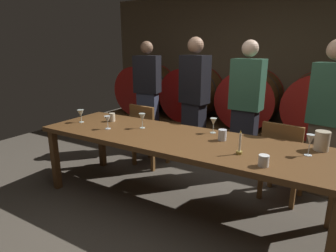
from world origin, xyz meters
name	(u,v)px	position (x,y,z in m)	size (l,w,h in m)	color
ground_plane	(177,216)	(0.00, 0.00, 0.00)	(7.74, 7.74, 0.00)	#4C443A
back_wall	(259,68)	(0.00, 2.98, 1.28)	(5.96, 0.24, 2.56)	brown
barrel_shelf	(246,135)	(0.00, 2.43, 0.18)	(5.36, 0.90, 0.36)	brown
wine_barrel_far_left	(146,89)	(-2.05, 2.43, 0.82)	(0.92, 0.83, 0.92)	brown
wine_barrel_left	(192,93)	(-1.03, 2.43, 0.82)	(0.92, 0.83, 0.92)	brown
wine_barrel_center	(250,98)	(0.01, 2.43, 0.82)	(0.92, 0.83, 0.92)	brown
wine_barrel_right	(318,104)	(1.00, 2.43, 0.82)	(0.92, 0.83, 0.92)	brown
dining_table	(177,143)	(-0.11, 0.18, 0.70)	(2.97, 0.89, 0.76)	brown
chair_left	(147,132)	(-0.96, 0.88, 0.49)	(0.44, 0.44, 0.88)	brown
chair_right	(282,158)	(0.80, 0.85, 0.49)	(0.45, 0.45, 0.88)	brown
guest_far_left	(148,96)	(-1.35, 1.46, 0.88)	(0.42, 0.31, 1.71)	#33384C
guest_center_left	(194,100)	(-0.51, 1.40, 0.91)	(0.42, 0.31, 1.76)	black
guest_center_right	(246,109)	(0.25, 1.32, 0.87)	(0.40, 0.27, 1.71)	black
guest_far_right	(327,118)	(1.15, 1.26, 0.88)	(0.43, 0.33, 1.70)	brown
candle_center	(240,148)	(0.56, 0.04, 0.82)	(0.05, 0.05, 0.21)	olive
pitcher	(322,141)	(1.14, 0.49, 0.84)	(0.12, 0.12, 0.17)	beige
wine_glass_far_left	(81,113)	(-1.37, 0.11, 0.87)	(0.08, 0.08, 0.15)	silver
wine_glass_left	(107,120)	(-0.90, 0.05, 0.86)	(0.07, 0.07, 0.14)	white
wine_glass_center	(142,118)	(-0.60, 0.27, 0.87)	(0.07, 0.07, 0.16)	silver
wine_glass_right	(213,122)	(0.14, 0.50, 0.87)	(0.07, 0.07, 0.16)	silver
wine_glass_far_right	(310,140)	(1.05, 0.30, 0.89)	(0.06, 0.06, 0.18)	white
cup_left	(112,117)	(-1.08, 0.33, 0.81)	(0.07, 0.07, 0.10)	beige
cup_center	(222,135)	(0.31, 0.32, 0.81)	(0.08, 0.08, 0.11)	silver
cup_right	(264,161)	(0.79, -0.11, 0.80)	(0.08, 0.08, 0.09)	white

